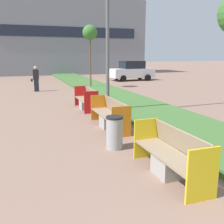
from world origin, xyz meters
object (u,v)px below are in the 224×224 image
(bench_red_frame, at_px, (87,101))
(litter_bin, at_px, (114,132))
(sapling_tree_far, at_px, (90,33))
(bench_yellow_frame, at_px, (171,158))
(parked_car_distant, at_px, (132,71))
(pedestrian_walking, at_px, (36,79))
(bench_orange_frame, at_px, (110,116))

(bench_red_frame, xyz_separation_m, litter_bin, (-0.54, -5.27, 0.07))
(litter_bin, height_order, sapling_tree_far, sapling_tree_far)
(bench_yellow_frame, height_order, parked_car_distant, parked_car_distant)
(sapling_tree_far, bearing_deg, parked_car_distant, 41.28)
(bench_red_frame, bearing_deg, sapling_tree_far, 73.94)
(bench_red_frame, relative_size, pedestrian_walking, 1.20)
(litter_bin, bearing_deg, bench_red_frame, 84.10)
(sapling_tree_far, bearing_deg, bench_yellow_frame, -98.29)
(bench_orange_frame, xyz_separation_m, pedestrian_walking, (-1.80, 10.15, 0.48))
(pedestrian_walking, distance_m, parked_car_distant, 10.52)
(parked_car_distant, bearing_deg, litter_bin, -118.92)
(bench_orange_frame, bearing_deg, bench_yellow_frame, -90.05)
(litter_bin, distance_m, pedestrian_walking, 12.21)
(bench_yellow_frame, xyz_separation_m, litter_bin, (-0.55, 1.85, 0.06))
(bench_yellow_frame, height_order, litter_bin, bench_yellow_frame)
(pedestrian_walking, bearing_deg, sapling_tree_far, 6.48)
(sapling_tree_far, relative_size, pedestrian_walking, 2.68)
(bench_orange_frame, bearing_deg, parked_car_distant, 64.10)
(bench_yellow_frame, xyz_separation_m, pedestrian_walking, (-1.79, 13.99, 0.48))
(litter_bin, xyz_separation_m, parked_car_distant, (7.96, 17.24, 0.48))
(sapling_tree_far, bearing_deg, bench_orange_frame, -101.21)
(bench_orange_frame, bearing_deg, pedestrian_walking, 100.04)
(bench_orange_frame, distance_m, pedestrian_walking, 10.32)
(sapling_tree_far, bearing_deg, litter_bin, -101.89)
(bench_orange_frame, relative_size, litter_bin, 2.76)
(pedestrian_walking, height_order, parked_car_distant, parked_car_distant)
(litter_bin, distance_m, parked_car_distant, 18.99)
(bench_yellow_frame, distance_m, parked_car_distant, 20.49)
(bench_yellow_frame, bearing_deg, pedestrian_walking, 97.31)
(bench_orange_frame, height_order, sapling_tree_far, sapling_tree_far)
(parked_car_distant, bearing_deg, pedestrian_walking, -155.15)
(bench_orange_frame, height_order, parked_car_distant, parked_car_distant)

